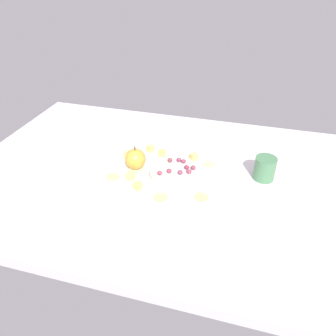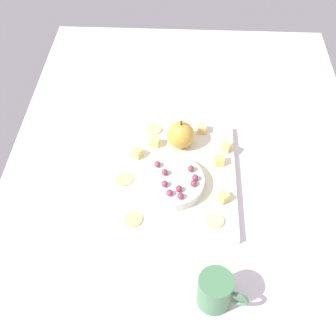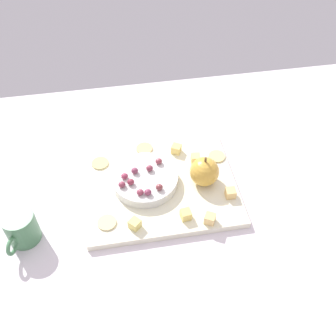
{
  "view_description": "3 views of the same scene",
  "coord_description": "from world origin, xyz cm",
  "px_view_note": "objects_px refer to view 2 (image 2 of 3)",
  "views": [
    {
      "loc": [
        -20.83,
        85.96,
        65.63
      ],
      "look_at": [
        1.69,
        4.79,
        9.23
      ],
      "focal_mm": 35.49,
      "sensor_mm": 36.0,
      "label": 1
    },
    {
      "loc": [
        -66.92,
        0.8,
        85.99
      ],
      "look_at": [
        1.82,
        4.0,
        9.16
      ],
      "focal_mm": 48.26,
      "sensor_mm": 36.0,
      "label": 2
    },
    {
      "loc": [
        -4.88,
        -57.05,
        76.36
      ],
      "look_at": [
        5.51,
        3.62,
        8.73
      ],
      "focal_mm": 42.53,
      "sensor_mm": 36.0,
      "label": 3
    }
  ],
  "objects_px": {
    "cracker_2": "(124,179)",
    "cracker_3": "(154,129)",
    "cracker_0": "(215,221)",
    "grape_4": "(157,164)",
    "cracker_1": "(133,219)",
    "grape_5": "(165,172)",
    "grape_3": "(165,184)",
    "grape_7": "(180,196)",
    "grape_6": "(194,183)",
    "cheese_cube_0": "(223,197)",
    "grape_8": "(191,169)",
    "serving_dish": "(171,183)",
    "cheese_cube_2": "(137,153)",
    "platter": "(173,177)",
    "cheese_cube_5": "(155,142)",
    "cheese_cube_4": "(219,161)",
    "grape_2": "(195,177)",
    "cheese_cube_3": "(202,129)",
    "apple_whole": "(181,135)",
    "cheese_cube_1": "(226,147)",
    "grape_0": "(179,189)",
    "cup": "(216,291)",
    "grape_1": "(170,193)"
  },
  "relations": [
    {
      "from": "grape_2",
      "to": "grape_4",
      "type": "relative_size",
      "value": 1.0
    },
    {
      "from": "grape_0",
      "to": "grape_4",
      "type": "bearing_deg",
      "value": 36.27
    },
    {
      "from": "cheese_cube_1",
      "to": "grape_6",
      "type": "xyz_separation_m",
      "value": [
        -0.14,
        0.08,
        0.02
      ]
    },
    {
      "from": "cheese_cube_4",
      "to": "grape_6",
      "type": "distance_m",
      "value": 0.11
    },
    {
      "from": "platter",
      "to": "grape_7",
      "type": "height_order",
      "value": "grape_7"
    },
    {
      "from": "cracker_0",
      "to": "grape_4",
      "type": "height_order",
      "value": "grape_4"
    },
    {
      "from": "cracker_2",
      "to": "grape_1",
      "type": "height_order",
      "value": "grape_1"
    },
    {
      "from": "cheese_cube_2",
      "to": "cracker_1",
      "type": "relative_size",
      "value": 0.52
    },
    {
      "from": "cheese_cube_5",
      "to": "cracker_1",
      "type": "bearing_deg",
      "value": 172.11
    },
    {
      "from": "grape_4",
      "to": "grape_8",
      "type": "xyz_separation_m",
      "value": [
        -0.01,
        -0.08,
        0.0
      ]
    },
    {
      "from": "cracker_0",
      "to": "cracker_2",
      "type": "xyz_separation_m",
      "value": [
        0.11,
        0.21,
        0.0
      ]
    },
    {
      "from": "cheese_cube_4",
      "to": "grape_5",
      "type": "distance_m",
      "value": 0.14
    },
    {
      "from": "grape_3",
      "to": "grape_8",
      "type": "xyz_separation_m",
      "value": [
        0.05,
        -0.06,
        0.0
      ]
    },
    {
      "from": "grape_5",
      "to": "grape_7",
      "type": "distance_m",
      "value": 0.08
    },
    {
      "from": "cracker_3",
      "to": "grape_7",
      "type": "bearing_deg",
      "value": -162.47
    },
    {
      "from": "apple_whole",
      "to": "cracker_3",
      "type": "distance_m",
      "value": 0.09
    },
    {
      "from": "grape_4",
      "to": "cracker_1",
      "type": "bearing_deg",
      "value": 162.12
    },
    {
      "from": "serving_dish",
      "to": "cheese_cube_2",
      "type": "distance_m",
      "value": 0.13
    },
    {
      "from": "cracker_0",
      "to": "platter",
      "type": "bearing_deg",
      "value": 36.38
    },
    {
      "from": "cheese_cube_4",
      "to": "cracker_3",
      "type": "relative_size",
      "value": 0.52
    },
    {
      "from": "cracker_3",
      "to": "cup",
      "type": "distance_m",
      "value": 0.48
    },
    {
      "from": "cracker_2",
      "to": "grape_5",
      "type": "xyz_separation_m",
      "value": [
        0.0,
        -0.1,
        0.03
      ]
    },
    {
      "from": "grape_4",
      "to": "cup",
      "type": "bearing_deg",
      "value": -157.26
    },
    {
      "from": "cheese_cube_5",
      "to": "cup",
      "type": "height_order",
      "value": "cup"
    },
    {
      "from": "cracker_2",
      "to": "cracker_3",
      "type": "distance_m",
      "value": 0.18
    },
    {
      "from": "cracker_1",
      "to": "grape_7",
      "type": "bearing_deg",
      "value": -65.36
    },
    {
      "from": "cracker_3",
      "to": "serving_dish",
      "type": "bearing_deg",
      "value": -164.28
    },
    {
      "from": "cheese_cube_1",
      "to": "cheese_cube_5",
      "type": "height_order",
      "value": "same"
    },
    {
      "from": "cracker_0",
      "to": "cup",
      "type": "bearing_deg",
      "value": 178.79
    },
    {
      "from": "grape_5",
      "to": "cheese_cube_0",
      "type": "bearing_deg",
      "value": -110.8
    },
    {
      "from": "grape_6",
      "to": "grape_4",
      "type": "bearing_deg",
      "value": 57.38
    },
    {
      "from": "cheese_cube_2",
      "to": "serving_dish",
      "type": "bearing_deg",
      "value": -136.81
    },
    {
      "from": "grape_3",
      "to": "grape_7",
      "type": "relative_size",
      "value": 1.0
    },
    {
      "from": "cracker_2",
      "to": "cheese_cube_5",
      "type": "bearing_deg",
      "value": -28.6
    },
    {
      "from": "cracker_1",
      "to": "grape_5",
      "type": "relative_size",
      "value": 2.57
    },
    {
      "from": "grape_0",
      "to": "cup",
      "type": "bearing_deg",
      "value": -162.07
    },
    {
      "from": "cracker_3",
      "to": "grape_4",
      "type": "xyz_separation_m",
      "value": [
        -0.15,
        -0.02,
        0.03
      ]
    },
    {
      "from": "grape_3",
      "to": "grape_6",
      "type": "height_order",
      "value": "grape_3"
    },
    {
      "from": "grape_2",
      "to": "cheese_cube_3",
      "type": "bearing_deg",
      "value": -5.38
    },
    {
      "from": "cheese_cube_5",
      "to": "cracker_0",
      "type": "distance_m",
      "value": 0.27
    },
    {
      "from": "platter",
      "to": "grape_4",
      "type": "bearing_deg",
      "value": 84.25
    },
    {
      "from": "cheese_cube_0",
      "to": "grape_8",
      "type": "relative_size",
      "value": 1.35
    },
    {
      "from": "apple_whole",
      "to": "cheese_cube_2",
      "type": "relative_size",
      "value": 3.15
    },
    {
      "from": "cheese_cube_4",
      "to": "cheese_cube_5",
      "type": "relative_size",
      "value": 1.0
    },
    {
      "from": "grape_4",
      "to": "grape_5",
      "type": "xyz_separation_m",
      "value": [
        -0.02,
        -0.02,
        0.0
      ]
    },
    {
      "from": "cheese_cube_3",
      "to": "cracker_0",
      "type": "height_order",
      "value": "cheese_cube_3"
    },
    {
      "from": "apple_whole",
      "to": "grape_8",
      "type": "xyz_separation_m",
      "value": [
        -0.11,
        -0.03,
        -0.0
      ]
    },
    {
      "from": "cheese_cube_5",
      "to": "cracker_0",
      "type": "xyz_separation_m",
      "value": [
        -0.23,
        -0.15,
        -0.01
      ]
    },
    {
      "from": "cheese_cube_3",
      "to": "grape_0",
      "type": "height_order",
      "value": "grape_0"
    },
    {
      "from": "grape_3",
      "to": "grape_8",
      "type": "bearing_deg",
      "value": -50.53
    }
  ]
}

